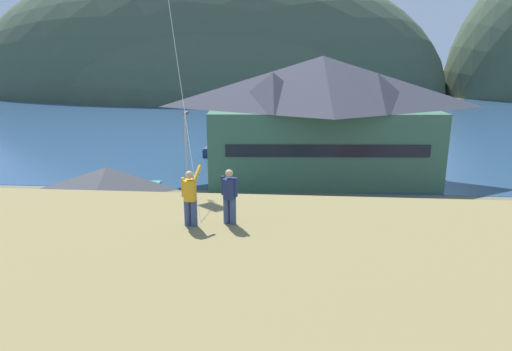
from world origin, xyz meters
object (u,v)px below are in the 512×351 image
at_px(storage_shed_waterside, 274,156).
at_px(parked_car_front_row_silver, 363,266).
at_px(parked_car_back_row_left, 114,267).
at_px(parked_car_corner_spot, 317,227).
at_px(harbor_lodge, 321,115).
at_px(parked_car_front_row_red, 502,271).
at_px(wharf_dock, 250,145).
at_px(parking_light_pole, 187,159).
at_px(person_kite_flyer, 190,196).
at_px(moored_boat_wharfside, 219,146).
at_px(parked_car_lone_by_shed, 419,229).
at_px(parked_car_back_row_right, 240,228).
at_px(storage_shed_near_lot, 109,204).
at_px(moored_boat_outer_mooring, 275,149).
at_px(person_companion, 229,195).

distance_m(storage_shed_waterside, parked_car_front_row_silver, 21.97).
xyz_separation_m(parked_car_front_row_silver, parked_car_back_row_left, (-13.42, -1.23, 0.00)).
bearing_deg(parked_car_front_row_silver, parked_car_corner_spot, 112.21).
xyz_separation_m(harbor_lodge, parked_car_front_row_red, (8.53, -21.70, -5.27)).
bearing_deg(harbor_lodge, wharf_dock, 120.25).
xyz_separation_m(parked_car_corner_spot, parking_light_pole, (-9.41, 3.71, 3.58)).
bearing_deg(harbor_lodge, person_kite_flyer, -100.28).
height_order(parked_car_corner_spot, parking_light_pole, parking_light_pole).
relative_size(moored_boat_wharfside, parked_car_back_row_left, 1.79).
xyz_separation_m(storage_shed_waterside, person_kite_flyer, (-1.26, -31.27, 5.81)).
bearing_deg(parked_car_lone_by_shed, parked_car_back_row_right, -175.72).
bearing_deg(wharf_dock, person_kite_flyer, -86.85).
xyz_separation_m(parked_car_front_row_silver, parked_car_lone_by_shed, (4.46, 5.76, 0.00)).
bearing_deg(parked_car_back_row_right, wharf_dock, 94.17).
bearing_deg(wharf_dock, parked_car_corner_spot, -76.50).
relative_size(storage_shed_waterside, parked_car_front_row_silver, 1.43).
xyz_separation_m(storage_shed_waterside, parked_car_back_row_left, (-7.66, -22.39, -1.24)).
xyz_separation_m(parked_car_back_row_left, person_kite_flyer, (6.40, -8.88, 7.06)).
relative_size(moored_boat_wharfside, parked_car_back_row_right, 1.79).
xyz_separation_m(moored_boat_wharfside, parked_car_lone_by_shed, (17.60, -27.28, 0.34)).
height_order(parked_car_front_row_silver, parked_car_lone_by_shed, same).
xyz_separation_m(storage_shed_near_lot, parked_car_front_row_silver, (15.75, -4.36, -1.62)).
xyz_separation_m(moored_boat_wharfside, moored_boat_outer_mooring, (7.08, -1.57, 0.00)).
distance_m(parked_car_front_row_silver, parking_light_pole, 15.25).
xyz_separation_m(moored_boat_outer_mooring, parked_car_front_row_red, (13.35, -31.45, 0.34)).
bearing_deg(parked_car_corner_spot, parked_car_front_row_red, -29.81).
bearing_deg(parked_car_lone_by_shed, parking_light_pole, 168.02).
bearing_deg(parked_car_front_row_red, parked_car_front_row_silver, -179.92).
xyz_separation_m(parked_car_lone_by_shed, parked_car_front_row_red, (2.83, -5.75, 0.00)).
xyz_separation_m(storage_shed_near_lot, storage_shed_waterside, (9.99, 16.80, -0.38)).
xyz_separation_m(harbor_lodge, person_companion, (-4.60, -31.56, 1.77)).
bearing_deg(storage_shed_near_lot, parking_light_pole, 49.52).
distance_m(parked_car_lone_by_shed, parking_light_pole, 16.84).
xyz_separation_m(wharf_dock, moored_boat_wharfside, (-3.59, -2.93, 0.37)).
bearing_deg(person_companion, parked_car_back_row_right, 95.59).
bearing_deg(storage_shed_waterside, parked_car_corner_spot, -77.34).
bearing_deg(parked_car_back_row_left, person_kite_flyer, -54.19).
bearing_deg(moored_boat_wharfside, parked_car_back_row_left, -90.47).
xyz_separation_m(storage_shed_waterside, parked_car_lone_by_shed, (10.21, -15.41, -1.24)).
xyz_separation_m(person_kite_flyer, person_companion, (1.17, 0.26, -0.02)).
relative_size(harbor_lodge, parked_car_front_row_red, 5.46).
distance_m(wharf_dock, parked_car_front_row_silver, 37.21).
bearing_deg(parked_car_front_row_silver, parking_light_pole, 141.78).
relative_size(parked_car_lone_by_shed, person_kite_flyer, 2.33).
height_order(wharf_dock, moored_boat_outer_mooring, moored_boat_outer_mooring).
bearing_deg(parked_car_back_row_right, storage_shed_near_lot, -176.54).
height_order(moored_boat_outer_mooring, parked_car_corner_spot, moored_boat_outer_mooring).
bearing_deg(parked_car_back_row_left, person_companion, -48.69).
bearing_deg(harbor_lodge, moored_boat_wharfside, 136.42).
bearing_deg(parked_car_back_row_left, parked_car_front_row_red, 3.43).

